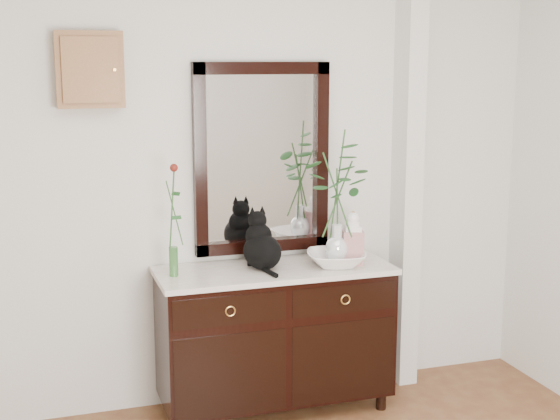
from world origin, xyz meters
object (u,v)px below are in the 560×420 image
object	(u,v)px
sideboard	(275,331)
cat	(262,240)
lotus_bowl	(336,259)
ginger_jar	(353,237)

from	to	relation	value
sideboard	cat	world-z (taller)	cat
sideboard	lotus_bowl	bearing A→B (deg)	-10.78
sideboard	lotus_bowl	size ratio (longest dim) A/B	3.97
lotus_bowl	ginger_jar	xyz separation A→B (m)	(0.10, 0.01, 0.12)
cat	ginger_jar	world-z (taller)	cat
lotus_bowl	ginger_jar	bearing A→B (deg)	4.28
sideboard	cat	xyz separation A→B (m)	(-0.07, 0.01, 0.54)
cat	ginger_jar	xyz separation A→B (m)	(0.52, -0.07, -0.01)
cat	ginger_jar	size ratio (longest dim) A/B	1.04
cat	lotus_bowl	world-z (taller)	cat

